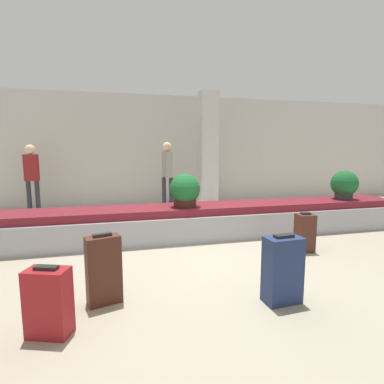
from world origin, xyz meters
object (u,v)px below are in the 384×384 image
object	(u,v)px
pillar	(208,150)
potted_plant_1	(344,185)
suitcase_1	(104,270)
suitcase_3	(49,302)
potted_plant_0	(185,191)
suitcase_0	(305,233)
traveler_1	(167,169)
traveler_0	(32,172)
suitcase_2	(282,270)

from	to	relation	value
pillar	potted_plant_1	world-z (taller)	pillar
suitcase_1	suitcase_3	distance (m)	0.64
pillar	potted_plant_0	distance (m)	3.38
pillar	suitcase_0	bearing A→B (deg)	-85.36
potted_plant_1	traveler_1	world-z (taller)	traveler_1
pillar	suitcase_3	xyz separation A→B (m)	(-3.11, -5.54, -1.30)
suitcase_0	suitcase_3	size ratio (longest dim) A/B	1.01
traveler_1	suitcase_3	bearing A→B (deg)	147.70
suitcase_1	suitcase_3	world-z (taller)	suitcase_1
pillar	traveler_0	distance (m)	4.63
suitcase_3	traveler_0	bearing A→B (deg)	124.12
potted_plant_0	suitcase_3	bearing A→B (deg)	-124.92
suitcase_1	potted_plant_1	xyz separation A→B (m)	(4.72, 2.11, 0.52)
suitcase_0	suitcase_2	bearing A→B (deg)	-125.40
traveler_0	traveler_1	xyz separation A→B (m)	(3.41, -0.24, 0.06)
suitcase_0	traveler_0	size ratio (longest dim) A/B	0.36
traveler_0	potted_plant_0	bearing A→B (deg)	-39.78
potted_plant_1	traveler_1	xyz separation A→B (m)	(-3.24, 2.81, 0.22)
suitcase_3	potted_plant_1	bearing A→B (deg)	45.83
suitcase_3	potted_plant_0	xyz separation A→B (m)	(1.76, 2.53, 0.58)
traveler_0	suitcase_0	bearing A→B (deg)	-36.78
suitcase_1	suitcase_2	distance (m)	1.86
pillar	suitcase_2	world-z (taller)	pillar
suitcase_2	potted_plant_1	world-z (taller)	potted_plant_1
suitcase_3	traveler_0	size ratio (longest dim) A/B	0.36
potted_plant_0	suitcase_1	bearing A→B (deg)	-122.71
suitcase_2	traveler_0	xyz separation A→B (m)	(-3.74, 5.59, 0.69)
suitcase_2	traveler_1	bearing A→B (deg)	89.41
traveler_0	traveler_1	bearing A→B (deg)	-0.23
potted_plant_1	traveler_0	bearing A→B (deg)	155.38
suitcase_1	traveler_0	size ratio (longest dim) A/B	0.43
suitcase_2	traveler_1	xyz separation A→B (m)	(-0.33, 5.35, 0.75)
traveler_0	traveler_1	world-z (taller)	traveler_1
suitcase_0	suitcase_3	bearing A→B (deg)	-151.99
suitcase_1	suitcase_3	xyz separation A→B (m)	(-0.44, -0.46, -0.06)
suitcase_2	potted_plant_0	size ratio (longest dim) A/B	1.23
potted_plant_1	traveler_1	bearing A→B (deg)	139.13
pillar	suitcase_3	bearing A→B (deg)	-119.33
pillar	potted_plant_0	size ratio (longest dim) A/B	5.38
suitcase_0	potted_plant_1	size ratio (longest dim) A/B	1.06
suitcase_0	suitcase_1	bearing A→B (deg)	-156.79
suitcase_0	traveler_1	xyz separation A→B (m)	(-1.53, 3.99, 0.80)
suitcase_2	traveler_0	bearing A→B (deg)	119.65
suitcase_1	potted_plant_0	distance (m)	2.51
suitcase_0	suitcase_3	xyz separation A→B (m)	(-3.45, -1.39, -0.00)
traveler_1	suitcase_0	bearing A→B (deg)	-171.70
potted_plant_0	suitcase_0	bearing A→B (deg)	-33.99
pillar	traveler_1	world-z (taller)	pillar
suitcase_2	suitcase_3	world-z (taller)	suitcase_2
suitcase_3	potted_plant_0	size ratio (longest dim) A/B	1.05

